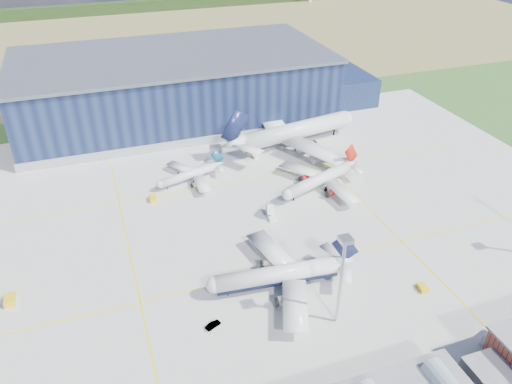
{
  "coord_description": "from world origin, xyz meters",
  "views": [
    {
      "loc": [
        -32.69,
        -98.3,
        82.22
      ],
      "look_at": [
        7.15,
        15.41,
        7.62
      ],
      "focal_mm": 35.0,
      "sensor_mm": 36.0,
      "label": 1
    }
  ],
  "objects_px": {
    "gse_tug_b": "(423,288)",
    "gse_cart_a": "(255,156)",
    "airliner_navy": "(277,267)",
    "car_b": "(213,325)",
    "airliner_widebody": "(296,122)",
    "gse_van_a": "(268,246)",
    "gse_van_c": "(493,337)",
    "airliner_regional": "(188,171)",
    "airstair": "(269,211)",
    "airliner_red": "(319,174)",
    "gse_tug_a": "(10,300)",
    "gse_tug_c": "(153,199)",
    "gse_cart_b": "(306,169)",
    "hangar": "(181,88)",
    "light_mast_center": "(342,267)"
  },
  "relations": [
    {
      "from": "gse_tug_b",
      "to": "gse_cart_a",
      "type": "distance_m",
      "value": 78.13
    },
    {
      "from": "airliner_navy",
      "to": "gse_cart_a",
      "type": "height_order",
      "value": "airliner_navy"
    },
    {
      "from": "car_b",
      "to": "airliner_widebody",
      "type": "bearing_deg",
      "value": -59.04
    },
    {
      "from": "gse_van_a",
      "to": "gse_van_c",
      "type": "xyz_separation_m",
      "value": [
        33.68,
        -45.01,
        0.24
      ]
    },
    {
      "from": "gse_van_a",
      "to": "airliner_navy",
      "type": "bearing_deg",
      "value": 148.63
    },
    {
      "from": "airliner_regional",
      "to": "airstair",
      "type": "xyz_separation_m",
      "value": [
        17.83,
        -26.51,
        -2.66
      ]
    },
    {
      "from": "airliner_red",
      "to": "airliner_widebody",
      "type": "xyz_separation_m",
      "value": [
        5.53,
        31.09,
        3.71
      ]
    },
    {
      "from": "airliner_red",
      "to": "airliner_regional",
      "type": "height_order",
      "value": "airliner_red"
    },
    {
      "from": "gse_van_a",
      "to": "gse_cart_a",
      "type": "relative_size",
      "value": 1.76
    },
    {
      "from": "gse_tug_a",
      "to": "gse_tug_b",
      "type": "bearing_deg",
      "value": -16.08
    },
    {
      "from": "airliner_widebody",
      "to": "gse_van_c",
      "type": "bearing_deg",
      "value": -98.44
    },
    {
      "from": "airliner_red",
      "to": "gse_tug_c",
      "type": "distance_m",
      "value": 51.52
    },
    {
      "from": "airliner_regional",
      "to": "gse_cart_b",
      "type": "bearing_deg",
      "value": 154.78
    },
    {
      "from": "airliner_widebody",
      "to": "gse_tug_b",
      "type": "distance_m",
      "value": 81.44
    },
    {
      "from": "hangar",
      "to": "gse_tug_b",
      "type": "relative_size",
      "value": 51.04
    },
    {
      "from": "light_mast_center",
      "to": "airliner_navy",
      "type": "height_order",
      "value": "light_mast_center"
    },
    {
      "from": "gse_tug_b",
      "to": "gse_cart_b",
      "type": "bearing_deg",
      "value": 100.56
    },
    {
      "from": "airliner_red",
      "to": "gse_cart_b",
      "type": "bearing_deg",
      "value": -116.94
    },
    {
      "from": "hangar",
      "to": "light_mast_center",
      "type": "xyz_separation_m",
      "value": [
        7.19,
        -124.8,
        3.82
      ]
    },
    {
      "from": "airliner_widebody",
      "to": "gse_tug_a",
      "type": "distance_m",
      "value": 108.26
    },
    {
      "from": "light_mast_center",
      "to": "gse_cart_a",
      "type": "xyz_separation_m",
      "value": [
        8.58,
        78.73,
        -14.84
      ]
    },
    {
      "from": "gse_cart_b",
      "to": "car_b",
      "type": "height_order",
      "value": "gse_cart_b"
    },
    {
      "from": "gse_tug_c",
      "to": "gse_van_c",
      "type": "distance_m",
      "value": 97.96
    },
    {
      "from": "airliner_regional",
      "to": "gse_tug_c",
      "type": "relative_size",
      "value": 7.6
    },
    {
      "from": "light_mast_center",
      "to": "gse_cart_b",
      "type": "height_order",
      "value": "light_mast_center"
    },
    {
      "from": "gse_van_a",
      "to": "gse_cart_b",
      "type": "distance_m",
      "value": 44.17
    },
    {
      "from": "gse_van_a",
      "to": "car_b",
      "type": "xyz_separation_m",
      "value": [
        -20.79,
        -21.65,
        -0.45
      ]
    },
    {
      "from": "hangar",
      "to": "airliner_navy",
      "type": "distance_m",
      "value": 110.43
    },
    {
      "from": "hangar",
      "to": "gse_cart_b",
      "type": "xyz_separation_m",
      "value": [
        28.73,
        -60.7,
        -10.96
      ]
    },
    {
      "from": "airliner_red",
      "to": "gse_tug_c",
      "type": "xyz_separation_m",
      "value": [
        -50.19,
        10.62,
        -4.75
      ]
    },
    {
      "from": "airliner_red",
      "to": "gse_van_a",
      "type": "distance_m",
      "value": 34.57
    },
    {
      "from": "hangar",
      "to": "airliner_regional",
      "type": "bearing_deg",
      "value": -100.37
    },
    {
      "from": "gse_tug_a",
      "to": "gse_cart_b",
      "type": "xyz_separation_m",
      "value": [
        89.82,
        34.13,
        -0.12
      ]
    },
    {
      "from": "airliner_navy",
      "to": "airliner_widebody",
      "type": "distance_m",
      "value": 76.64
    },
    {
      "from": "airliner_regional",
      "to": "car_b",
      "type": "xyz_separation_m",
      "value": [
        -8.85,
        -62.64,
        -3.51
      ]
    },
    {
      "from": "airliner_widebody",
      "to": "airliner_regional",
      "type": "xyz_separation_m",
      "value": [
        -42.9,
        -13.09,
        -5.08
      ]
    },
    {
      "from": "airliner_regional",
      "to": "gse_tug_b",
      "type": "bearing_deg",
      "value": 104.66
    },
    {
      "from": "gse_tug_c",
      "to": "gse_cart_b",
      "type": "xyz_separation_m",
      "value": [
        51.58,
        1.48,
        -0.07
      ]
    },
    {
      "from": "airliner_navy",
      "to": "light_mast_center",
      "type": "bearing_deg",
      "value": 125.43
    },
    {
      "from": "gse_tug_b",
      "to": "gse_tug_c",
      "type": "height_order",
      "value": "gse_tug_c"
    },
    {
      "from": "hangar",
      "to": "gse_van_a",
      "type": "xyz_separation_m",
      "value": [
        1.9,
        -95.8,
        -10.57
      ]
    },
    {
      "from": "gse_cart_a",
      "to": "airstair",
      "type": "height_order",
      "value": "airstair"
    },
    {
      "from": "hangar",
      "to": "gse_cart_b",
      "type": "bearing_deg",
      "value": -64.68
    },
    {
      "from": "airliner_widebody",
      "to": "gse_van_c",
      "type": "relative_size",
      "value": 10.54
    },
    {
      "from": "gse_van_a",
      "to": "airstair",
      "type": "xyz_separation_m",
      "value": [
        5.89,
        14.49,
        0.4
      ]
    },
    {
      "from": "gse_tug_a",
      "to": "gse_tug_c",
      "type": "bearing_deg",
      "value": 41.21
    },
    {
      "from": "gse_van_c",
      "to": "gse_cart_a",
      "type": "bearing_deg",
      "value": -5.6
    },
    {
      "from": "gse_van_c",
      "to": "airliner_red",
      "type": "bearing_deg",
      "value": -10.5
    },
    {
      "from": "gse_van_a",
      "to": "gse_van_c",
      "type": "relative_size",
      "value": 0.9
    },
    {
      "from": "airliner_navy",
      "to": "airliner_red",
      "type": "height_order",
      "value": "airliner_navy"
    }
  ]
}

